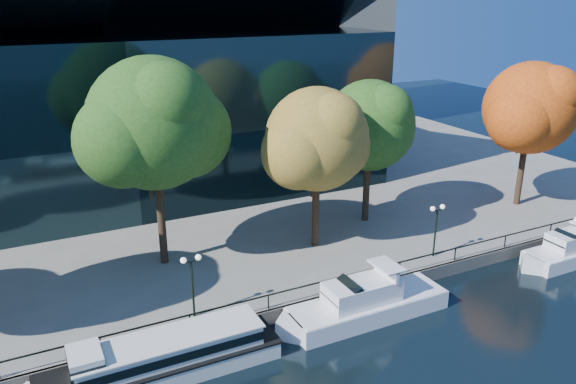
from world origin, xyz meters
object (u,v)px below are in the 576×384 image
lamp_2 (437,219)px  tree_2 (157,126)px  tree_3 (319,141)px  tree_4 (371,127)px  lamp_1 (192,272)px  cruiser_far (570,250)px  tour_boat (156,358)px  tree_5 (532,110)px  cruiser_near (362,303)px

lamp_2 → tree_2: bearing=156.3°
tree_3 → lamp_2: (6.75, -5.60, -5.28)m
tree_4 → lamp_1: tree_4 is taller
tree_2 → lamp_1: size_ratio=3.66×
tree_2 → lamp_2: tree_2 is taller
cruiser_far → lamp_1: size_ratio=2.32×
cruiser_far → tree_3: tree_3 is taller
tour_boat → tree_5: tree_5 is taller
tree_2 → lamp_1: 10.60m
tree_5 → tree_4: bearing=168.4°
tree_2 → tree_3: (11.21, -2.27, -1.81)m
tree_3 → lamp_2: 10.23m
tree_2 → tree_4: (17.54, 0.26, -1.95)m
tour_boat → tree_4: (21.17, 11.44, 7.99)m
tour_boat → tree_4: tree_4 is taller
tree_2 → lamp_2: 20.85m
cruiser_near → cruiser_far: (18.65, -0.40, -0.08)m
cruiser_near → lamp_2: size_ratio=2.90×
tour_boat → tree_3: 19.12m
tree_4 → lamp_1: 20.41m
tree_4 → lamp_2: 9.63m
tree_4 → tree_5: bearing=-11.6°
tree_3 → lamp_1: tree_3 is taller
tour_boat → tree_4: size_ratio=1.17×
cruiser_near → tour_boat: bearing=179.6°
tree_5 → lamp_2: tree_5 is taller
cruiser_far → lamp_1: 28.91m
tour_boat → lamp_2: 22.03m
lamp_1 → lamp_2: 18.42m
tree_3 → tree_4: (6.33, 2.53, -0.14)m
tour_boat → cruiser_far: (31.67, -0.49, -0.16)m
tour_boat → lamp_1: size_ratio=3.49×
lamp_1 → tree_5: bearing=8.8°
tour_boat → cruiser_near: cruiser_near is taller
tour_boat → tree_2: 15.39m
tour_boat → tree_3: size_ratio=1.15×
tree_3 → tree_5: size_ratio=0.94×
tree_4 → lamp_1: bearing=-155.7°
cruiser_far → tree_4: (-10.50, 11.93, 8.15)m
lamp_1 → lamp_2: same height
cruiser_near → lamp_1: 10.83m
tree_5 → lamp_1: 33.69m
tour_boat → lamp_2: size_ratio=3.49×
lamp_1 → tree_3: bearing=25.6°
cruiser_far → tree_2: 32.01m
lamp_1 → lamp_2: bearing=0.0°
tree_3 → tree_5: bearing=-1.4°
lamp_1 → lamp_2: (18.42, 0.00, 0.00)m
tour_boat → tree_3: (14.84, 8.90, 8.13)m
tree_2 → tree_3: 11.58m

